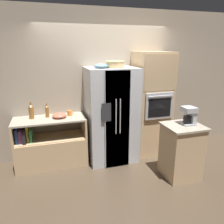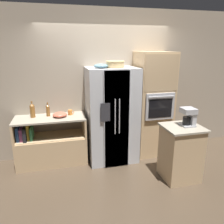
{
  "view_description": "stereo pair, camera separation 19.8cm",
  "coord_description": "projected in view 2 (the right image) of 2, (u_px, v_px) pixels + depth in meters",
  "views": [
    {
      "loc": [
        -1.09,
        -3.67,
        2.08
      ],
      "look_at": [
        0.02,
        -0.03,
        0.96
      ],
      "focal_mm": 35.0,
      "sensor_mm": 36.0,
      "label": 1
    },
    {
      "loc": [
        -0.9,
        -3.73,
        2.08
      ],
      "look_at": [
        0.02,
        -0.03,
        0.96
      ],
      "focal_mm": 35.0,
      "sensor_mm": 36.0,
      "label": 2
    }
  ],
  "objects": [
    {
      "name": "mug",
      "position": [
        70.0,
        112.0,
        4.05
      ],
      "size": [
        0.11,
        0.08,
        0.09
      ],
      "color": "orange",
      "rests_on": "counter_left"
    },
    {
      "name": "mixing_bowl",
      "position": [
        60.0,
        115.0,
        3.93
      ],
      "size": [
        0.25,
        0.25,
        0.08
      ],
      "color": "#DB664C",
      "rests_on": "counter_left"
    },
    {
      "name": "refrigerator",
      "position": [
        112.0,
        115.0,
        4.08
      ],
      "size": [
        0.9,
        0.77,
        1.75
      ],
      "color": "silver",
      "rests_on": "ground_plane"
    },
    {
      "name": "fruit_bowl",
      "position": [
        101.0,
        66.0,
        3.72
      ],
      "size": [
        0.25,
        0.25,
        0.07
      ],
      "color": "#668C99",
      "rests_on": "refrigerator"
    },
    {
      "name": "wicker_basket",
      "position": [
        115.0,
        64.0,
        3.77
      ],
      "size": [
        0.32,
        0.32,
        0.12
      ],
      "color": "tan",
      "rests_on": "refrigerator"
    },
    {
      "name": "wall_oven",
      "position": [
        153.0,
        105.0,
        4.3
      ],
      "size": [
        0.68,
        0.66,
        2.02
      ],
      "color": "tan",
      "rests_on": "ground_plane"
    },
    {
      "name": "island_counter",
      "position": [
        180.0,
        153.0,
        3.53
      ],
      "size": [
        0.6,
        0.56,
        0.91
      ],
      "color": "tan",
      "rests_on": "ground_plane"
    },
    {
      "name": "counter_left",
      "position": [
        51.0,
        146.0,
        4.06
      ],
      "size": [
        1.25,
        0.56,
        0.89
      ],
      "color": "tan",
      "rests_on": "ground_plane"
    },
    {
      "name": "bottle_short",
      "position": [
        48.0,
        110.0,
        3.95
      ],
      "size": [
        0.06,
        0.06,
        0.26
      ],
      "color": "brown",
      "rests_on": "counter_left"
    },
    {
      "name": "wall_back",
      "position": [
        105.0,
        84.0,
        4.3
      ],
      "size": [
        12.0,
        0.06,
        2.8
      ],
      "color": "tan",
      "rests_on": "ground_plane"
    },
    {
      "name": "bottle_tall",
      "position": [
        32.0,
        110.0,
        3.88
      ],
      "size": [
        0.09,
        0.09,
        0.29
      ],
      "color": "brown",
      "rests_on": "counter_left"
    },
    {
      "name": "ground_plane",
      "position": [
        111.0,
        159.0,
        4.26
      ],
      "size": [
        20.0,
        20.0,
        0.0
      ],
      "primitive_type": "plane",
      "color": "#4C3D2D"
    },
    {
      "name": "coffee_maker",
      "position": [
        189.0,
        116.0,
        3.4
      ],
      "size": [
        0.2,
        0.21,
        0.29
      ],
      "color": "#B2B2B7",
      "rests_on": "island_counter"
    }
  ]
}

